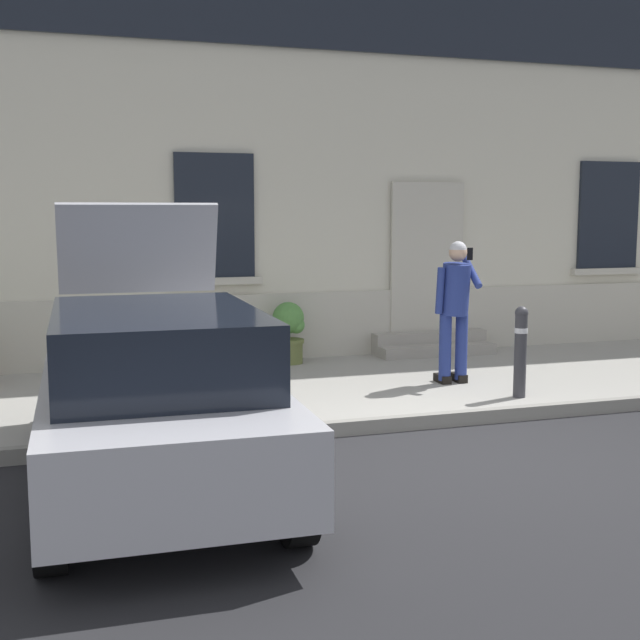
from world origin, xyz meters
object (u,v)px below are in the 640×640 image
hatchback_car_silver (156,394)px  bollard_near_person (521,348)px  bollard_far_left (260,363)px  planter_olive (289,331)px  planter_charcoal (140,342)px  person_on_phone (455,303)px

hatchback_car_silver → bollard_near_person: hatchback_car_silver is taller
bollard_near_person → bollard_far_left: size_ratio=1.00×
hatchback_car_silver → bollard_far_left: (1.22, 1.52, -0.09)m
hatchback_car_silver → bollard_near_person: bearing=19.6°
bollard_far_left → planter_olive: bearing=68.9°
bollard_near_person → planter_charcoal: size_ratio=1.22×
hatchback_car_silver → planter_charcoal: 4.02m
bollard_near_person → hatchback_car_silver: bearing=-160.4°
bollard_far_left → person_on_phone: bearing=19.0°
bollard_near_person → bollard_far_left: same height
bollard_far_left → person_on_phone: 2.86m
bollard_far_left → planter_olive: bollard_far_left is taller
person_on_phone → planter_olive: bearing=126.2°
bollard_near_person → person_on_phone: bearing=111.6°
bollard_near_person → bollard_far_left: (-3.03, 0.00, 0.00)m
bollard_far_left → planter_charcoal: bollard_far_left is taller
hatchback_car_silver → planter_olive: hatchback_car_silver is taller
person_on_phone → planter_charcoal: person_on_phone is taller
person_on_phone → planter_charcoal: bearing=154.2°
person_on_phone → planter_olive: (-1.56, 1.95, -0.55)m
person_on_phone → hatchback_car_silver: bearing=-150.5°
bollard_near_person → planter_olive: bearing=123.9°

